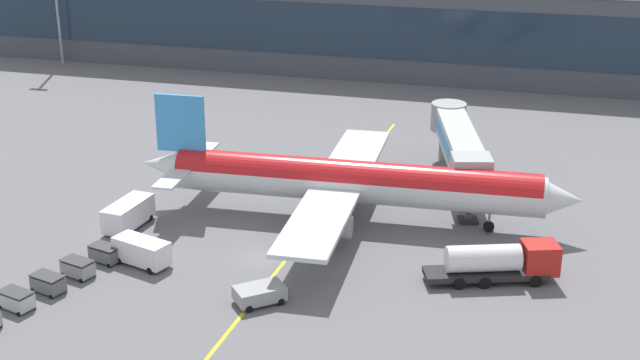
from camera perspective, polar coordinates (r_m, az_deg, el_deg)
ground_plane at (r=76.52m, az=-3.73°, el=-5.10°), size 700.00×700.00×0.00m
apron_lead_in_line at (r=77.63m, az=-1.81°, el=-4.66°), size 2.75×79.97×0.01m
terminal_building at (r=140.71m, az=8.88°, el=9.87°), size 161.99×21.07×14.79m
main_airliner at (r=82.73m, az=2.04°, el=-0.08°), size 42.07×33.37×11.26m
jet_bridge at (r=91.98m, az=8.89°, el=2.50°), size 8.58×21.13×6.61m
fuel_tanker at (r=73.35m, az=11.56°, el=-5.18°), size 11.01×6.00×3.25m
pushback_tug at (r=69.12m, az=-3.97°, el=-7.30°), size 4.37×4.23×1.40m
crew_van at (r=76.21m, az=-11.37°, el=-4.50°), size 5.40×3.47×2.30m
lavatory_truck at (r=83.94m, az=-12.22°, el=-2.07°), size 2.82×5.99×2.50m
baggage_cart_1 at (r=72.05m, az=-19.00°, el=-7.30°), size 2.96×2.21×1.48m
baggage_cart_2 at (r=73.85m, az=-17.13°, el=-6.37°), size 2.96×2.21×1.48m
baggage_cart_3 at (r=75.74m, az=-15.36°, el=-5.47°), size 2.96×2.21×1.48m
baggage_cart_4 at (r=77.72m, az=-13.68°, el=-4.62°), size 2.96×2.21×1.48m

